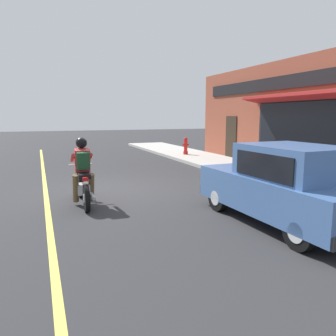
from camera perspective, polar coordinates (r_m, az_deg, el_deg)
The scene contains 7 objects.
ground_plane at distance 9.59m, azimuth -9.66°, elevation -3.79°, with size 80.00×80.00×0.00m, color #2B2B2D.
sidewalk_curb at distance 14.36m, azimuth 9.47°, elevation 0.77°, with size 2.60×22.00×0.14m, color #ADAAA3.
lane_stripe at distance 12.34m, azimuth -20.81°, elevation -1.37°, with size 0.12×19.80×0.01m, color #D1C64C.
storefront_building at distance 13.55m, azimuth 19.58°, elevation 8.53°, with size 1.25×11.92×4.20m.
motorcycle_with_rider at distance 8.07m, azimuth -14.61°, elevation -1.48°, with size 0.56×2.02×1.62m.
car_hatchback at distance 6.80m, azimuth 19.72°, elevation -2.91°, with size 1.75×3.82×1.57m.
fire_hydrant at distance 16.97m, azimuth 3.09°, elevation 3.84°, with size 0.36×0.24×0.88m.
Camera 1 is at (-1.90, -9.16, 2.11)m, focal length 35.00 mm.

